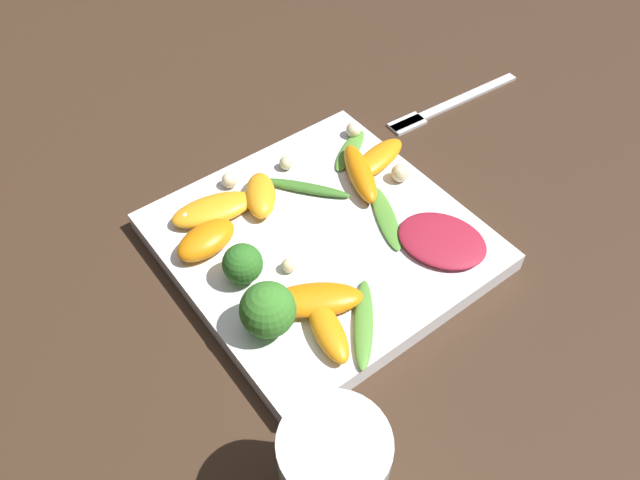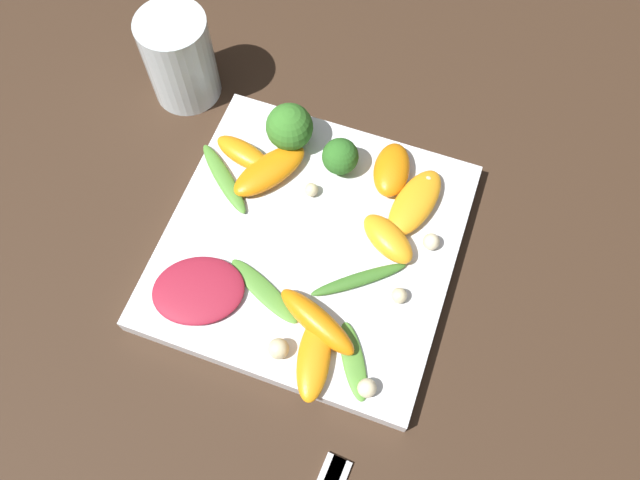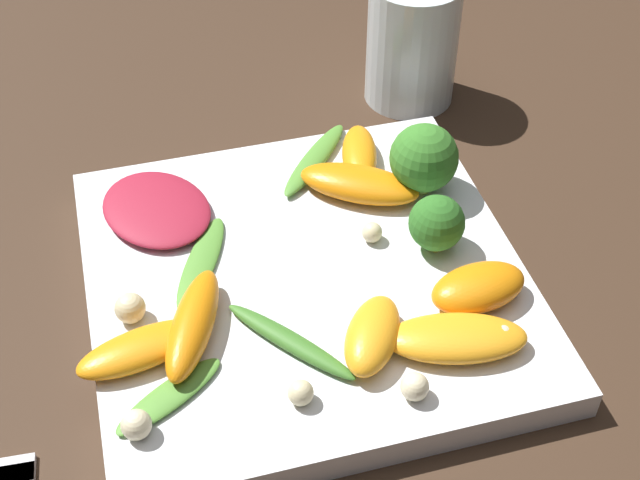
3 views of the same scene
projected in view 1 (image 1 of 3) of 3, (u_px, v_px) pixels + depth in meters
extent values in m
plane|color=#382619|center=(321.00, 248.00, 0.57)|extent=(2.40, 2.40, 0.00)
cube|color=white|center=(321.00, 241.00, 0.56)|extent=(0.25, 0.25, 0.02)
cylinder|color=silver|center=(333.00, 473.00, 0.39)|extent=(0.07, 0.07, 0.09)
cube|color=silver|center=(456.00, 101.00, 0.70)|extent=(0.02, 0.18, 0.01)
cube|color=silver|center=(407.00, 122.00, 0.68)|extent=(0.02, 0.04, 0.01)
ellipsoid|color=maroon|center=(442.00, 240.00, 0.54)|extent=(0.10, 0.09, 0.01)
ellipsoid|color=orange|center=(213.00, 209.00, 0.56)|extent=(0.05, 0.08, 0.02)
ellipsoid|color=orange|center=(360.00, 173.00, 0.59)|extent=(0.08, 0.05, 0.02)
ellipsoid|color=orange|center=(378.00, 158.00, 0.61)|extent=(0.04, 0.07, 0.01)
ellipsoid|color=orange|center=(206.00, 240.00, 0.53)|extent=(0.04, 0.06, 0.02)
ellipsoid|color=orange|center=(261.00, 195.00, 0.57)|extent=(0.06, 0.05, 0.02)
ellipsoid|color=orange|center=(328.00, 331.00, 0.48)|extent=(0.06, 0.04, 0.02)
ellipsoid|color=orange|center=(315.00, 300.00, 0.50)|extent=(0.07, 0.08, 0.02)
cylinder|color=#84AD5B|center=(269.00, 323.00, 0.48)|extent=(0.01, 0.01, 0.01)
sphere|color=#387A28|center=(268.00, 310.00, 0.47)|extent=(0.04, 0.04, 0.04)
cylinder|color=#7A9E51|center=(243.00, 273.00, 0.52)|extent=(0.01, 0.01, 0.01)
sphere|color=#2D6B23|center=(241.00, 262.00, 0.51)|extent=(0.03, 0.03, 0.03)
ellipsoid|color=#518E33|center=(364.00, 323.00, 0.49)|extent=(0.07, 0.07, 0.01)
ellipsoid|color=#518E33|center=(350.00, 150.00, 0.62)|extent=(0.05, 0.07, 0.00)
ellipsoid|color=#518E33|center=(386.00, 217.00, 0.56)|extent=(0.08, 0.05, 0.00)
ellipsoid|color=#3D7528|center=(306.00, 188.00, 0.59)|extent=(0.08, 0.06, 0.01)
sphere|color=beige|center=(289.00, 265.00, 0.52)|extent=(0.01, 0.01, 0.01)
sphere|color=beige|center=(286.00, 163.00, 0.60)|extent=(0.01, 0.01, 0.01)
sphere|color=beige|center=(400.00, 173.00, 0.59)|extent=(0.02, 0.02, 0.02)
sphere|color=beige|center=(230.00, 180.00, 0.59)|extent=(0.01, 0.01, 0.01)
sphere|color=beige|center=(187.00, 219.00, 0.56)|extent=(0.01, 0.01, 0.01)
sphere|color=beige|center=(353.00, 130.00, 0.63)|extent=(0.02, 0.02, 0.02)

